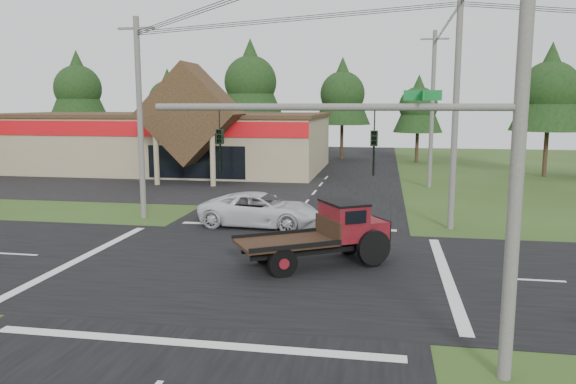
# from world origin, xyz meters

# --- Properties ---
(ground) EXTENTS (120.00, 120.00, 0.00)m
(ground) POSITION_xyz_m (0.00, 0.00, 0.00)
(ground) COLOR #2C3F16
(ground) RESTS_ON ground
(road_ns) EXTENTS (12.00, 120.00, 0.02)m
(road_ns) POSITION_xyz_m (0.00, 0.00, 0.01)
(road_ns) COLOR black
(road_ns) RESTS_ON ground
(road_ew) EXTENTS (120.00, 12.00, 0.02)m
(road_ew) POSITION_xyz_m (0.00, 0.00, 0.01)
(road_ew) COLOR black
(road_ew) RESTS_ON ground
(parking_apron) EXTENTS (28.00, 14.00, 0.02)m
(parking_apron) POSITION_xyz_m (-14.00, 19.00, 0.01)
(parking_apron) COLOR black
(parking_apron) RESTS_ON ground
(cvs_building) EXTENTS (30.40, 18.20, 9.19)m
(cvs_building) POSITION_xyz_m (-15.70, 29.57, 2.78)
(cvs_building) COLOR tan
(cvs_building) RESTS_ON ground
(traffic_signal_mast) EXTENTS (8.12, 0.24, 7.00)m
(traffic_signal_mast) POSITION_xyz_m (5.82, -7.50, 4.43)
(traffic_signal_mast) COLOR #595651
(traffic_signal_mast) RESTS_ON ground
(utility_pole_nr) EXTENTS (2.00, 0.30, 11.00)m
(utility_pole_nr) POSITION_xyz_m (7.50, -7.50, 5.64)
(utility_pole_nr) COLOR #595651
(utility_pole_nr) RESTS_ON ground
(utility_pole_nw) EXTENTS (2.00, 0.30, 10.50)m
(utility_pole_nw) POSITION_xyz_m (-8.00, 8.00, 5.39)
(utility_pole_nw) COLOR #595651
(utility_pole_nw) RESTS_ON ground
(utility_pole_ne) EXTENTS (2.00, 0.30, 11.50)m
(utility_pole_ne) POSITION_xyz_m (8.00, 8.00, 5.89)
(utility_pole_ne) COLOR #595651
(utility_pole_ne) RESTS_ON ground
(utility_pole_n) EXTENTS (2.00, 0.30, 11.20)m
(utility_pole_n) POSITION_xyz_m (8.00, 22.00, 5.74)
(utility_pole_n) COLOR #595651
(utility_pole_n) RESTS_ON ground
(tree_row_a) EXTENTS (6.72, 6.72, 12.12)m
(tree_row_a) POSITION_xyz_m (-30.00, 40.00, 8.05)
(tree_row_a) COLOR #332316
(tree_row_a) RESTS_ON ground
(tree_row_b) EXTENTS (5.60, 5.60, 10.10)m
(tree_row_b) POSITION_xyz_m (-20.00, 42.00, 6.70)
(tree_row_b) COLOR #332316
(tree_row_b) RESTS_ON ground
(tree_row_c) EXTENTS (7.28, 7.28, 13.13)m
(tree_row_c) POSITION_xyz_m (-10.00, 41.00, 8.72)
(tree_row_c) COLOR #332316
(tree_row_c) RESTS_ON ground
(tree_row_d) EXTENTS (6.16, 6.16, 11.11)m
(tree_row_d) POSITION_xyz_m (0.00, 42.00, 7.38)
(tree_row_d) COLOR #332316
(tree_row_d) RESTS_ON ground
(tree_row_e) EXTENTS (5.04, 5.04, 9.09)m
(tree_row_e) POSITION_xyz_m (8.00, 40.00, 6.03)
(tree_row_e) COLOR #332316
(tree_row_e) RESTS_ON ground
(tree_side_ne) EXTENTS (6.16, 6.16, 11.11)m
(tree_side_ne) POSITION_xyz_m (18.00, 30.00, 7.38)
(tree_side_ne) COLOR #332316
(tree_side_ne) RESTS_ON ground
(antique_flatbed_truck) EXTENTS (6.15, 4.94, 2.44)m
(antique_flatbed_truck) POSITION_xyz_m (2.25, 0.58, 1.22)
(antique_flatbed_truck) COLOR #550C0E
(antique_flatbed_truck) RESTS_ON ground
(white_pickup) EXTENTS (6.21, 3.22, 1.67)m
(white_pickup) POSITION_xyz_m (-1.33, 7.01, 0.84)
(white_pickup) COLOR silver
(white_pickup) RESTS_ON ground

